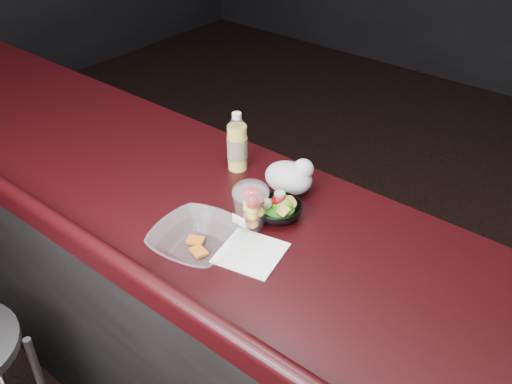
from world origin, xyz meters
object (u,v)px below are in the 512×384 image
(fruit_cup, at_px, (251,205))
(green_apple, at_px, (283,206))
(takeout_bowl, at_px, (198,241))
(snack_bowl, at_px, (278,209))
(lemonade_bottle, at_px, (237,146))

(fruit_cup, relative_size, green_apple, 2.03)
(fruit_cup, height_order, takeout_bowl, fruit_cup)
(snack_bowl, bearing_deg, takeout_bowl, -106.26)
(fruit_cup, relative_size, takeout_bowl, 0.53)
(snack_bowl, bearing_deg, green_apple, 64.26)
(snack_bowl, relative_size, takeout_bowl, 0.54)
(fruit_cup, distance_m, snack_bowl, 0.10)
(snack_bowl, bearing_deg, fruit_cup, -109.69)
(fruit_cup, bearing_deg, takeout_bowl, -104.46)
(fruit_cup, distance_m, green_apple, 0.11)
(fruit_cup, xyz_separation_m, green_apple, (0.04, 0.10, -0.04))
(green_apple, relative_size, snack_bowl, 0.49)
(lemonade_bottle, bearing_deg, snack_bowl, -25.99)
(green_apple, distance_m, takeout_bowl, 0.28)
(lemonade_bottle, relative_size, fruit_cup, 1.36)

